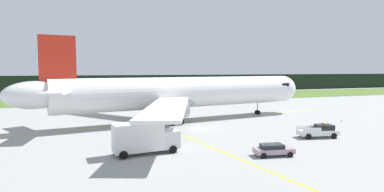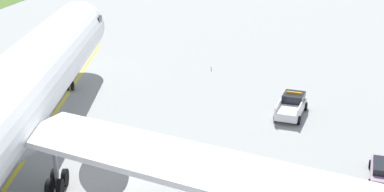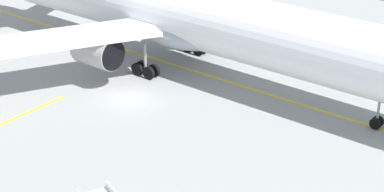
{
  "view_description": "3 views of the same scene",
  "coord_description": "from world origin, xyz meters",
  "views": [
    {
      "loc": [
        -16.98,
        -46.18,
        9.34
      ],
      "look_at": [
        1.78,
        8.92,
        4.42
      ],
      "focal_mm": 29.35,
      "sensor_mm": 36.0,
      "label": 1
    },
    {
      "loc": [
        -31.79,
        -9.46,
        17.63
      ],
      "look_at": [
        8.28,
        -3.21,
        3.14
      ],
      "focal_mm": 49.54,
      "sensor_mm": 36.0,
      "label": 2
    },
    {
      "loc": [
        38.06,
        -27.97,
        22.64
      ],
      "look_at": [
        9.44,
        -1.56,
        4.07
      ],
      "focal_mm": 58.45,
      "sensor_mm": 36.0,
      "label": 3
    }
  ],
  "objects": [
    {
      "name": "taxiway_centerline_main",
      "position": [
        -0.12,
        8.06,
        0.0
      ],
      "size": [
        71.28,
        11.49,
        0.01
      ],
      "primitive_type": "cube",
      "rotation": [
        0.0,
        0.0,
        0.16
      ],
      "color": "yellow",
      "rests_on": "ground"
    },
    {
      "name": "ground",
      "position": [
        0.0,
        0.0,
        0.0
      ],
      "size": [
        320.0,
        320.0,
        0.0
      ],
      "primitive_type": "plane",
      "color": "#939693"
    },
    {
      "name": "airliner",
      "position": [
        -0.73,
        7.97,
        5.07
      ],
      "size": [
        55.35,
        50.65,
        14.44
      ],
      "color": "white",
      "rests_on": "ground"
    }
  ]
}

